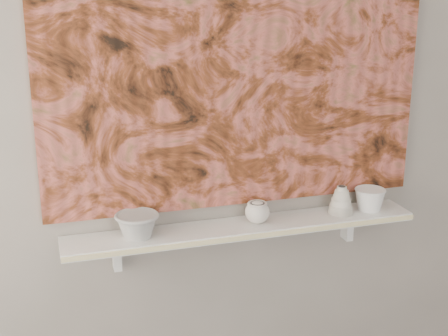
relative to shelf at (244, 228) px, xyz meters
name	(u,v)px	position (x,y,z in m)	size (l,w,h in m)	color
wall_back	(237,114)	(0.00, 0.09, 0.44)	(3.60, 3.60, 0.00)	gray
shelf	(244,228)	(0.00, 0.00, 0.00)	(1.40, 0.18, 0.03)	silver
shelf_stripe	(252,237)	(0.00, -0.09, 0.00)	(1.40, 0.01, 0.02)	beige
bracket_left	(117,254)	(-0.49, 0.06, -0.07)	(0.03, 0.06, 0.12)	silver
bracket_right	(347,226)	(0.49, 0.06, -0.07)	(0.03, 0.06, 0.12)	silver
painting	(238,65)	(0.00, 0.08, 0.62)	(1.50, 0.03, 1.10)	brown
house_motif	(344,137)	(0.45, 0.07, 0.32)	(0.09, 0.00, 0.08)	black
bowl_grey	(137,225)	(-0.42, 0.00, 0.06)	(0.16, 0.16, 0.09)	gray
cup_cream	(257,212)	(0.06, 0.00, 0.06)	(0.10, 0.10, 0.09)	beige
bell_vessel	(341,200)	(0.42, 0.00, 0.07)	(0.10, 0.10, 0.11)	beige
bowl_white	(370,199)	(0.55, 0.00, 0.06)	(0.13, 0.13, 0.09)	silver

